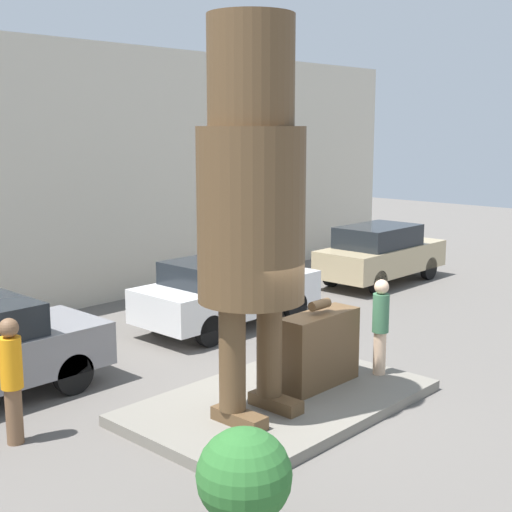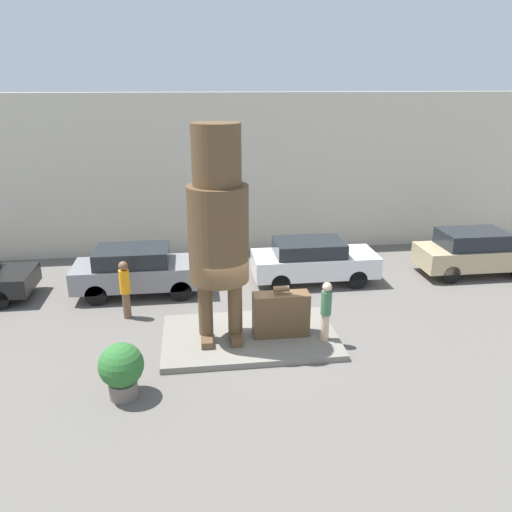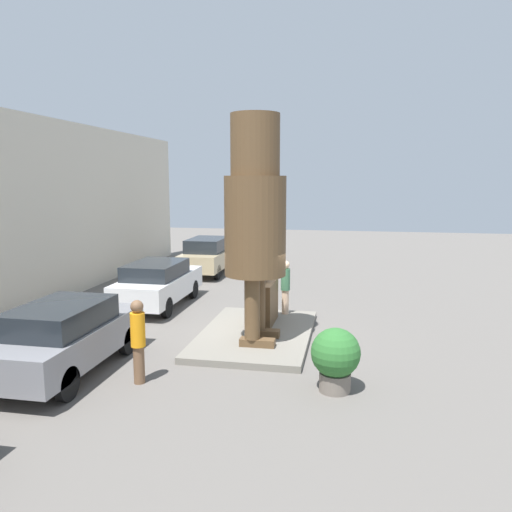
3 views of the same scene
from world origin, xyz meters
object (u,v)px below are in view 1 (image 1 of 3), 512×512
(giant_suitcase, at_px, (319,349))
(tourist, at_px, (380,323))
(statue_figure, at_px, (251,190))
(worker_hivis, at_px, (12,376))
(parked_car_tan, at_px, (381,253))
(parked_car_white, at_px, (227,290))
(planter_pot, at_px, (244,483))

(giant_suitcase, xyz_separation_m, tourist, (1.14, -0.44, 0.30))
(statue_figure, height_order, worker_hivis, statue_figure)
(tourist, xyz_separation_m, parked_car_tan, (6.88, 4.50, -0.22))
(parked_car_white, relative_size, worker_hivis, 2.40)
(giant_suitcase, relative_size, tourist, 0.92)
(worker_hivis, bearing_deg, statue_figure, -36.15)
(giant_suitcase, xyz_separation_m, worker_hivis, (-4.40, 1.98, 0.20))
(giant_suitcase, bearing_deg, planter_pot, -151.77)
(planter_pot, relative_size, worker_hivis, 0.73)
(giant_suitcase, height_order, parked_car_tan, parked_car_tan)
(statue_figure, relative_size, giant_suitcase, 3.74)
(giant_suitcase, bearing_deg, parked_car_white, 65.10)
(parked_car_tan, bearing_deg, giant_suitcase, -153.14)
(parked_car_tan, relative_size, planter_pot, 3.22)
(tourist, bearing_deg, giant_suitcase, 159.05)
(parked_car_tan, relative_size, worker_hivis, 2.35)
(parked_car_white, xyz_separation_m, planter_pot, (-5.91, -6.22, -0.09))
(planter_pot, bearing_deg, statue_figure, 42.05)
(parked_car_white, bearing_deg, parked_car_tan, 0.05)
(tourist, relative_size, parked_car_tan, 0.39)
(planter_pot, bearing_deg, giant_suitcase, 28.23)
(tourist, bearing_deg, planter_pot, -161.56)
(statue_figure, bearing_deg, giant_suitcase, 0.92)
(parked_car_white, bearing_deg, statue_figure, -130.93)
(statue_figure, relative_size, tourist, 3.42)
(tourist, relative_size, worker_hivis, 0.92)
(parked_car_white, distance_m, planter_pot, 8.58)
(statue_figure, height_order, parked_car_white, statue_figure)
(statue_figure, xyz_separation_m, giant_suitcase, (1.66, 0.03, -2.74))
(parked_car_tan, distance_m, planter_pot, 13.56)
(worker_hivis, bearing_deg, planter_pot, -84.82)
(statue_figure, distance_m, parked_car_white, 6.04)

